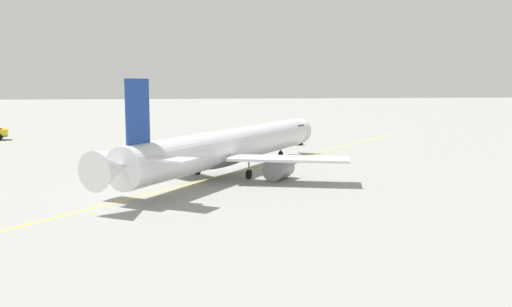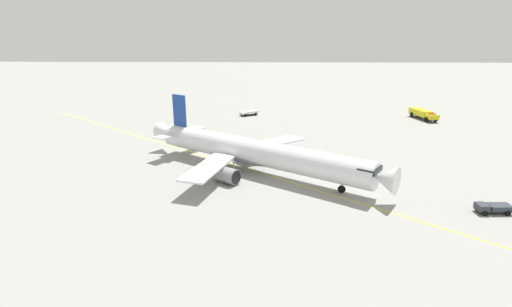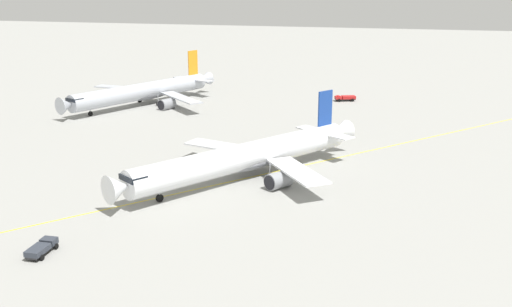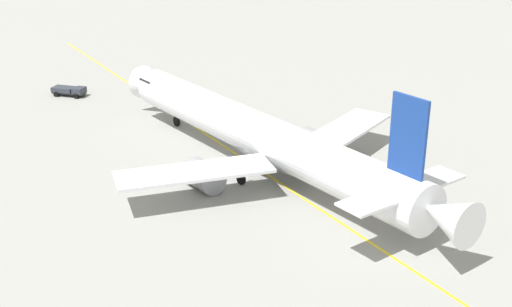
# 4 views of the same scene
# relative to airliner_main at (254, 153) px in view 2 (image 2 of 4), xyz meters

# --- Properties ---
(ground_plane) EXTENTS (600.00, 600.00, 0.00)m
(ground_plane) POSITION_rel_airliner_main_xyz_m (-0.09, -0.59, -3.23)
(ground_plane) COLOR gray
(airliner_main) EXTENTS (40.37, 29.34, 11.38)m
(airliner_main) POSITION_rel_airliner_main_xyz_m (0.00, 0.00, 0.00)
(airliner_main) COLOR white
(airliner_main) RESTS_ON ground_plane
(pushback_tug_truck) EXTENTS (5.48, 4.63, 1.30)m
(pushback_tug_truck) POSITION_rel_airliner_main_xyz_m (3.13, -47.70, -2.42)
(pushback_tug_truck) COLOR #232326
(pushback_tug_truck) RESTS_ON ground_plane
(baggage_truck_truck) EXTENTS (4.34, 2.11, 1.22)m
(baggage_truck_truck) POSITION_rel_airliner_main_xyz_m (-31.07, 14.64, -2.52)
(baggage_truck_truck) COLOR #232326
(baggage_truck_truck) RESTS_ON ground_plane
(fire_tender_truck) EXTENTS (4.77, 10.56, 2.50)m
(fire_tender_truck) POSITION_rel_airliner_main_xyz_m (-44.87, -44.02, -1.70)
(fire_tender_truck) COLOR #232326
(fire_tender_truck) RESTS_ON ground_plane
(taxiway_centreline) EXTENTS (110.58, 92.61, 0.01)m
(taxiway_centreline) POSITION_rel_airliner_main_xyz_m (5.43, -4.68, -3.23)
(taxiway_centreline) COLOR yellow
(taxiway_centreline) RESTS_ON ground_plane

